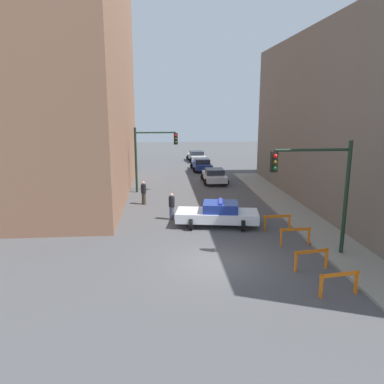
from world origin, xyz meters
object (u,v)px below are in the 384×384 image
object	(u,v)px
parked_car_near	(214,176)
parked_car_mid	(202,164)
barrier_mid	(312,256)
traffic_light_far	(150,150)
barrier_front	(339,280)
barrier_corner	(277,220)
pedestrian_corner	(144,192)
traffic_light_near	(322,181)
parked_car_far	(196,156)
barrier_back	(295,234)
police_car	(218,214)
pedestrian_crossing	(172,206)

from	to	relation	value
parked_car_near	parked_car_mid	bearing A→B (deg)	93.99
parked_car_mid	barrier_mid	bearing A→B (deg)	-87.47
traffic_light_far	barrier_mid	size ratio (longest dim) A/B	3.28
barrier_front	barrier_corner	xyz separation A→B (m)	(0.02, 7.45, 0.00)
parked_car_near	barrier_front	bearing A→B (deg)	-85.32
barrier_front	barrier_mid	world-z (taller)	same
parked_car_near	pedestrian_corner	distance (m)	9.54
traffic_light_near	parked_car_near	world-z (taller)	traffic_light_near
parked_car_mid	parked_car_far	distance (m)	7.39
traffic_light_far	parked_car_far	distance (m)	18.64
parked_car_mid	barrier_mid	xyz separation A→B (m)	(1.84, -25.93, -0.06)
traffic_light_far	parked_car_far	bearing A→B (deg)	72.85
pedestrian_corner	barrier_corner	xyz separation A→B (m)	(7.66, -6.49, -0.24)
barrier_mid	parked_car_far	bearing A→B (deg)	92.94
pedestrian_corner	barrier_front	distance (m)	15.90
traffic_light_far	parked_car_far	xyz separation A→B (m)	(5.44, 17.62, -2.72)
parked_car_mid	barrier_front	size ratio (longest dim) A/B	2.73
traffic_light_far	barrier_mid	distance (m)	17.47
barrier_mid	barrier_corner	distance (m)	5.21
traffic_light_far	barrier_corner	distance (m)	13.08
pedestrian_corner	barrier_back	bearing A→B (deg)	-130.68
parked_car_mid	pedestrian_corner	bearing A→B (deg)	-113.29
barrier_back	barrier_corner	xyz separation A→B (m)	(-0.19, 2.32, 0.00)
traffic_light_near	parked_car_far	xyz separation A→B (m)	(-2.60, 31.83, -2.86)
traffic_light_far	barrier_back	size ratio (longest dim) A/B	3.25
barrier_front	barrier_back	bearing A→B (deg)	87.61
parked_car_mid	barrier_back	xyz separation A→B (m)	(2.18, -23.04, -0.06)
traffic_light_far	traffic_light_near	bearing A→B (deg)	-60.52
traffic_light_near	barrier_mid	size ratio (longest dim) A/B	3.28
traffic_light_near	barrier_corner	world-z (taller)	traffic_light_near
traffic_light_far	parked_car_near	world-z (taller)	traffic_light_far
traffic_light_near	barrier_front	size ratio (longest dim) A/B	3.27
traffic_light_far	police_car	size ratio (longest dim) A/B	1.05
barrier_mid	barrier_back	world-z (taller)	same
traffic_light_near	barrier_corner	distance (m)	4.78
parked_car_mid	pedestrian_crossing	world-z (taller)	pedestrian_crossing
police_car	barrier_front	bearing A→B (deg)	-150.59
traffic_light_far	barrier_front	xyz separation A→B (m)	(7.27, -17.94, -2.78)
traffic_light_near	barrier_corner	xyz separation A→B (m)	(-0.74, 3.72, -2.91)
parked_car_far	barrier_front	world-z (taller)	parked_car_far
parked_car_far	barrier_corner	size ratio (longest dim) A/B	2.76
traffic_light_far	parked_car_near	distance (m)	7.17
barrier_front	pedestrian_crossing	bearing A→B (deg)	119.81
barrier_front	barrier_back	xyz separation A→B (m)	(0.21, 5.13, 0.00)
parked_car_far	barrier_back	size ratio (longest dim) A/B	2.76
police_car	barrier_mid	bearing A→B (deg)	-145.25
traffic_light_far	barrier_mid	bearing A→B (deg)	-65.52
traffic_light_near	traffic_light_far	size ratio (longest dim) A/B	1.00
pedestrian_corner	barrier_front	xyz separation A→B (m)	(7.64, -13.94, -0.24)
police_car	barrier_corner	xyz separation A→B (m)	(3.16, -1.13, -0.11)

